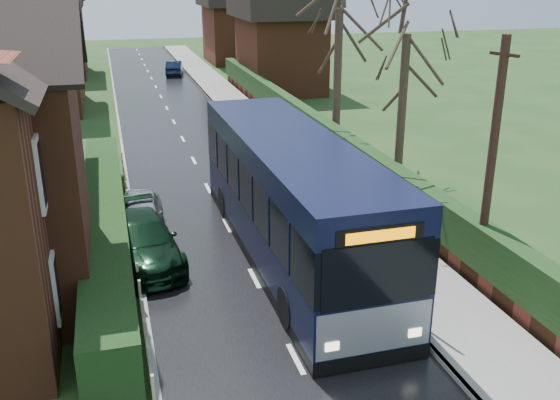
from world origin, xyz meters
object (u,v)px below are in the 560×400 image
object	(u,v)px
bus	(291,200)
bus_stop_sign	(423,266)
car_silver	(141,214)
telegraph_pole	(491,167)
car_green	(142,240)

from	to	relation	value
bus	bus_stop_sign	distance (m)	5.07
bus	car_silver	xyz separation A→B (m)	(-4.21, 3.12, -1.19)
telegraph_pole	car_silver	bearing A→B (deg)	128.94
car_silver	car_green	xyz separation A→B (m)	(-0.10, -2.28, 0.05)
telegraph_pole	car_green	bearing A→B (deg)	140.44
car_silver	telegraph_pole	world-z (taller)	telegraph_pole
car_silver	bus_stop_sign	distance (m)	9.94
car_green	bus	bearing A→B (deg)	-18.12
bus	car_green	distance (m)	4.54
car_green	telegraph_pole	bearing A→B (deg)	-31.59
bus	car_silver	world-z (taller)	bus
car_silver	bus_stop_sign	bearing A→B (deg)	-49.11
bus	bus_stop_sign	bearing A→B (deg)	-70.09
car_silver	telegraph_pole	xyz separation A→B (m)	(8.60, -6.24, 2.76)
car_green	bus_stop_sign	xyz separation A→B (m)	(6.10, -5.58, 1.01)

